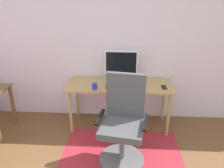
{
  "coord_description": "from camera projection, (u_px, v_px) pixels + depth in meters",
  "views": [
    {
      "loc": [
        -0.05,
        -1.2,
        1.96
      ],
      "look_at": [
        -0.22,
        1.59,
        0.81
      ],
      "focal_mm": 35.49,
      "sensor_mm": 36.0,
      "label": 1
    }
  ],
  "objects": [
    {
      "name": "computer_mouse",
      "position": [
        143.0,
        86.0,
        3.17
      ],
      "size": [
        0.06,
        0.1,
        0.03
      ],
      "primitive_type": "ellipsoid",
      "color": "white",
      "rests_on": "desk"
    },
    {
      "name": "desk",
      "position": [
        120.0,
        88.0,
        3.31
      ],
      "size": [
        1.54,
        0.59,
        0.71
      ],
      "color": "tan",
      "rests_on": "ground"
    },
    {
      "name": "office_chair",
      "position": [
        123.0,
        128.0,
        2.67
      ],
      "size": [
        0.62,
        0.57,
        1.1
      ],
      "rotation": [
        0.0,
        0.0,
        -0.16
      ],
      "color": "slate",
      "rests_on": "ground"
    },
    {
      "name": "keyboard",
      "position": [
        121.0,
        87.0,
        3.15
      ],
      "size": [
        0.43,
        0.13,
        0.02
      ],
      "primitive_type": "cube",
      "color": "black",
      "rests_on": "desk"
    },
    {
      "name": "coffee_cup",
      "position": [
        95.0,
        86.0,
        3.09
      ],
      "size": [
        0.07,
        0.07,
        0.09
      ],
      "primitive_type": "cylinder",
      "color": "#2B2FA5",
      "rests_on": "desk"
    },
    {
      "name": "cell_phone",
      "position": [
        164.0,
        87.0,
        3.15
      ],
      "size": [
        0.07,
        0.14,
        0.01
      ],
      "primitive_type": "cube",
      "rotation": [
        0.0,
        0.0,
        0.0
      ],
      "color": "black",
      "rests_on": "desk"
    },
    {
      "name": "monitor",
      "position": [
        121.0,
        64.0,
        3.32
      ],
      "size": [
        0.49,
        0.18,
        0.47
      ],
      "color": "#B2B2B7",
      "rests_on": "desk"
    },
    {
      "name": "wall_back",
      "position": [
        129.0,
        39.0,
        3.38
      ],
      "size": [
        6.0,
        0.1,
        2.6
      ],
      "primitive_type": "cube",
      "color": "silver",
      "rests_on": "ground"
    },
    {
      "name": "area_rug",
      "position": [
        122.0,
        155.0,
        2.87
      ],
      "size": [
        1.56,
        1.13,
        0.01
      ],
      "primitive_type": "cube",
      "color": "#AB2734",
      "rests_on": "ground"
    }
  ]
}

